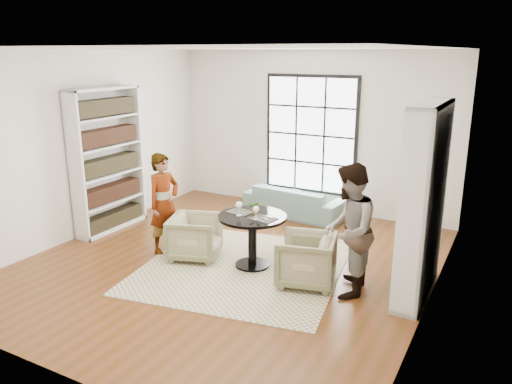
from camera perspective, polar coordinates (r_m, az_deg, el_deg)
The scene contains 16 objects.
ground at distance 7.33m, azimuth -2.98°, elevation -8.05°, with size 6.00×6.00×0.00m, color #602E16.
room_shell at distance 7.38m, azimuth -0.94°, elevation 2.43°, with size 6.00×6.01×6.00m.
rug at distance 7.15m, azimuth -1.63°, elevation -8.64°, with size 2.72×2.72×0.01m, color #C3BB92.
pedestal_table at distance 7.00m, azimuth -0.42°, elevation -4.33°, with size 0.96×0.96×0.76m.
sofa at distance 9.31m, azimuth 4.46°, elevation -1.03°, with size 1.88×0.74×0.55m, color slate.
armchair_left at distance 7.42m, azimuth -6.96°, elevation -5.13°, with size 0.70×0.72×0.65m, color tan.
armchair_right at distance 6.60m, azimuth 5.73°, elevation -7.73°, with size 0.72×0.74×0.67m, color tan.
person_left at distance 7.60m, azimuth -10.47°, elevation -1.29°, with size 0.56×0.37×1.53m, color gray.
person_right at distance 6.24m, azimuth 10.52°, elevation -4.36°, with size 0.81×0.63×1.68m, color gray.
placemat_left at distance 7.07m, azimuth -1.82°, elevation -2.29°, with size 0.34×0.26×0.01m, color #2A2724.
placemat_right at distance 6.78m, azimuth 0.84°, elevation -3.08°, with size 0.34×0.26×0.01m, color #2A2724.
cutlery_left at distance 7.07m, azimuth -1.82°, elevation -2.24°, with size 0.14×0.22×0.01m, color silver, non-canonical shape.
cutlery_right at distance 6.78m, azimuth 0.84°, elevation -3.02°, with size 0.14×0.22×0.01m, color silver, non-canonical shape.
wine_glass_left at distance 6.88m, azimuth -1.97°, elevation -1.55°, with size 0.09×0.09×0.20m.
wine_glass_right at distance 6.72m, azimuth -0.00°, elevation -2.05°, with size 0.09×0.09×0.19m.
flower_centerpiece at distance 6.94m, azimuth -0.02°, elevation -1.80°, with size 0.18×0.15×0.20m, color gray.
Camera 1 is at (3.51, -5.72, 2.96)m, focal length 35.00 mm.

